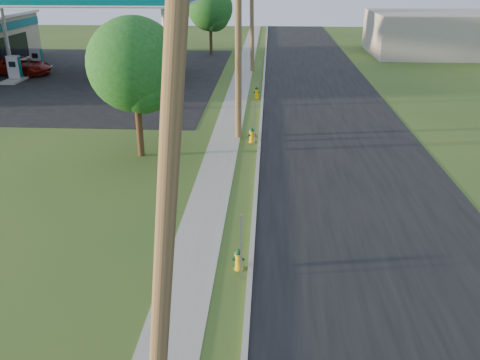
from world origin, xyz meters
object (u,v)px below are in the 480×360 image
utility_pole_far (252,11)px  car_red (18,66)px  fuel_pump_se (143,63)px  hydrant_near (239,259)px  utility_pole_mid (238,38)px  tree_lot (211,10)px  tree_verge (136,69)px  utility_pole_near (166,202)px  fuel_pump_ne (131,73)px  hydrant_far (257,93)px  hydrant_mid (252,135)px  fuel_pump_nw (15,71)px  fuel_pump_sw (37,62)px  car_silver (150,66)px  price_pylon (177,17)px

utility_pole_far → car_red: (-18.68, -2.79, -4.07)m
fuel_pump_se → hydrant_near: size_ratio=4.66×
car_red → utility_pole_mid: bearing=-120.9°
tree_lot → tree_verge: bearing=-90.0°
fuel_pump_se → utility_pole_near: bearing=-75.7°
fuel_pump_ne → hydrant_far: bearing=-25.8°
fuel_pump_ne → hydrant_near: bearing=-69.2°
tree_verge → hydrant_far: 12.96m
hydrant_far → fuel_pump_ne: bearing=154.2°
utility_pole_near → hydrant_mid: utility_pole_near is taller
utility_pole_far → utility_pole_near: bearing=-90.0°
fuel_pump_ne → tree_verge: 17.05m
utility_pole_far → hydrant_near: bearing=-88.6°
utility_pole_far → fuel_pump_nw: utility_pole_far is taller
hydrant_mid → tree_verge: bearing=-155.3°
fuel_pump_sw → car_red: fuel_pump_sw is taller
tree_lot → car_silver: bearing=-109.1°
hydrant_near → hydrant_far: bearing=90.1°
fuel_pump_se → price_pylon: bearing=-66.5°
utility_pole_mid → tree_verge: size_ratio=1.57×
fuel_pump_sw → hydrant_far: bearing=-24.9°
price_pylon → hydrant_far: 7.40m
fuel_pump_nw → fuel_pump_sw: (0.00, 4.00, 0.00)m
tree_verge → hydrant_near: bearing=-61.8°
fuel_pump_nw → hydrant_near: (18.65, -25.35, -0.39)m
hydrant_far → car_silver: car_silver is taller
car_red → car_silver: size_ratio=1.09×
utility_pole_mid → fuel_pump_nw: size_ratio=3.06×
fuel_pump_ne → car_red: 10.02m
utility_pole_far → fuel_pump_se: 9.84m
utility_pole_far → hydrant_far: 10.63m
utility_pole_mid → utility_pole_far: 18.00m
utility_pole_mid → car_red: bearing=140.8°
fuel_pump_se → tree_verge: bearing=-76.9°
utility_pole_mid → hydrant_far: size_ratio=12.13×
fuel_pump_ne → car_silver: (0.91, 2.50, 0.09)m
utility_pole_mid → utility_pole_far: bearing=90.0°
utility_pole_near → car_silver: 34.67m
car_red → tree_lot: bearing=-44.0°
utility_pole_near → car_silver: bearing=103.4°
fuel_pump_sw → price_pylon: size_ratio=0.47×
utility_pole_mid → fuel_pump_se: bearing=117.6°
fuel_pump_sw → car_red: bearing=-113.5°
fuel_pump_ne → tree_verge: (4.67, -16.06, 3.30)m
tree_lot → fuel_pump_sw: bearing=-145.5°
car_silver → hydrant_mid: bearing=-139.2°
utility_pole_far → car_red: 19.32m
fuel_pump_nw → tree_verge: size_ratio=0.51×
price_pylon → car_silver: (-4.09, 10.00, -4.62)m
fuel_pump_nw → fuel_pump_se: bearing=24.0°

